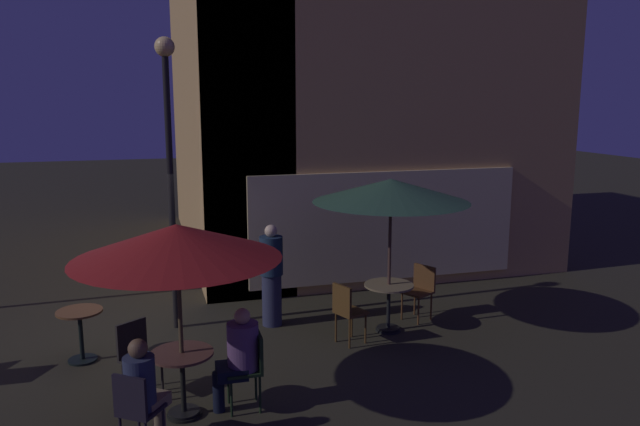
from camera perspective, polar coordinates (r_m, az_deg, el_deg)
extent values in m
plane|color=#2F2B1E|center=(9.92, -16.82, -11.47)|extent=(60.00, 60.00, 0.00)
cube|color=tan|center=(12.55, 6.61, 14.98)|extent=(7.63, 1.67, 9.25)
cube|color=tan|center=(15.11, -9.47, 14.15)|extent=(1.67, 8.50, 9.25)
cube|color=beige|center=(11.80, 6.19, -1.21)|extent=(5.34, 0.08, 2.10)
cylinder|color=black|center=(9.84, -13.63, 1.58)|extent=(0.10, 0.10, 4.32)
sphere|color=#FED084|center=(9.76, -14.22, 14.72)|extent=(0.30, 0.30, 0.30)
cylinder|color=black|center=(10.04, 6.32, -10.70)|extent=(0.40, 0.40, 0.03)
cylinder|color=black|center=(9.92, 6.37, -8.79)|extent=(0.06, 0.06, 0.74)
cylinder|color=#7D684B|center=(9.80, 6.41, -6.66)|extent=(0.78, 0.78, 0.03)
cylinder|color=black|center=(7.72, -12.47, -17.75)|extent=(0.40, 0.40, 0.03)
cylinder|color=black|center=(7.55, -12.58, -15.33)|extent=(0.06, 0.06, 0.75)
cylinder|color=#55312A|center=(7.39, -12.71, -12.60)|extent=(0.73, 0.73, 0.03)
cylinder|color=black|center=(9.53, -21.13, -12.57)|extent=(0.40, 0.40, 0.03)
cylinder|color=black|center=(9.41, -21.27, -10.65)|extent=(0.06, 0.06, 0.71)
cylinder|color=brown|center=(9.28, -21.43, -8.50)|extent=(0.63, 0.63, 0.03)
cylinder|color=black|center=(10.03, 6.33, -10.62)|extent=(0.36, 0.36, 0.06)
cylinder|color=#493029|center=(9.67, 6.46, -4.17)|extent=(0.05, 0.05, 2.39)
cone|color=#2C4D38|center=(9.46, 6.60, 2.10)|extent=(2.42, 2.42, 0.36)
cylinder|color=black|center=(7.71, -12.47, -17.65)|extent=(0.36, 0.36, 0.06)
cylinder|color=#4D3D27|center=(7.27, -12.82, -10.07)|extent=(0.05, 0.05, 2.23)
cone|color=maroon|center=(6.99, -13.14, -2.60)|extent=(2.34, 2.34, 0.39)
cylinder|color=#523416|center=(9.67, 2.96, -10.12)|extent=(0.03, 0.03, 0.47)
cylinder|color=#523416|center=(9.45, 4.25, -10.64)|extent=(0.03, 0.03, 0.47)
cylinder|color=#523416|center=(9.47, 1.49, -10.55)|extent=(0.03, 0.03, 0.47)
cylinder|color=#523416|center=(9.25, 2.77, -11.09)|extent=(0.03, 0.03, 0.47)
cube|color=#523416|center=(9.37, 2.88, -9.16)|extent=(0.52, 0.52, 0.04)
cube|color=#523416|center=(9.18, 2.04, -8.03)|extent=(0.19, 0.38, 0.43)
cylinder|color=#57331A|center=(10.27, 9.11, -8.99)|extent=(0.03, 0.03, 0.46)
cylinder|color=#57331A|center=(10.47, 7.61, -8.57)|extent=(0.03, 0.03, 0.46)
cylinder|color=#57331A|center=(10.53, 10.27, -8.53)|extent=(0.03, 0.03, 0.46)
cylinder|color=#57331A|center=(10.73, 8.78, -8.13)|extent=(0.03, 0.03, 0.46)
cube|color=#57331A|center=(10.42, 8.98, -7.26)|extent=(0.58, 0.58, 0.04)
cube|color=#57331A|center=(10.50, 9.67, -5.87)|extent=(0.23, 0.40, 0.41)
cylinder|color=black|center=(7.23, -16.43, -18.08)|extent=(0.03, 0.03, 0.46)
cube|color=black|center=(6.93, -16.24, -17.11)|extent=(0.54, 0.54, 0.04)
cube|color=black|center=(6.70, -17.23, -15.94)|extent=(0.34, 0.26, 0.43)
cylinder|color=black|center=(7.49, -8.21, -16.60)|extent=(0.03, 0.03, 0.47)
cylinder|color=black|center=(7.79, -8.49, -15.50)|extent=(0.03, 0.03, 0.47)
cylinder|color=black|center=(7.53, -5.58, -16.40)|extent=(0.03, 0.03, 0.47)
cylinder|color=black|center=(7.83, -5.97, -15.31)|extent=(0.03, 0.03, 0.47)
cube|color=black|center=(7.55, -7.11, -14.22)|extent=(0.43, 0.43, 0.04)
cube|color=black|center=(7.48, -5.68, -12.50)|extent=(0.05, 0.42, 0.43)
cylinder|color=black|center=(8.16, -14.42, -14.57)|extent=(0.03, 0.03, 0.44)
cylinder|color=black|center=(7.99, -16.41, -15.25)|extent=(0.03, 0.03, 0.44)
cylinder|color=black|center=(8.41, -15.83, -13.86)|extent=(0.03, 0.03, 0.44)
cylinder|color=black|center=(8.25, -17.79, -14.49)|extent=(0.03, 0.03, 0.44)
cube|color=black|center=(8.10, -16.20, -13.00)|extent=(0.58, 0.58, 0.04)
cube|color=black|center=(8.16, -17.07, -11.05)|extent=(0.37, 0.27, 0.45)
cube|color=#846E52|center=(7.02, -15.56, -16.54)|extent=(0.47, 0.48, 0.14)
cylinder|color=#846E52|center=(7.25, -14.70, -17.77)|extent=(0.14, 0.14, 0.49)
cylinder|color=#292F4B|center=(6.80, -16.37, -14.88)|extent=(0.32, 0.32, 0.57)
sphere|color=brown|center=(6.65, -16.54, -11.96)|extent=(0.20, 0.20, 0.20)
cube|color=black|center=(7.54, -8.20, -14.29)|extent=(0.37, 0.38, 0.14)
cylinder|color=black|center=(7.63, -9.39, -16.05)|extent=(0.14, 0.14, 0.49)
cylinder|color=#603F6E|center=(7.43, -7.16, -12.20)|extent=(0.37, 0.37, 0.58)
sphere|color=tan|center=(7.30, -7.23, -9.48)|extent=(0.19, 0.19, 0.19)
cylinder|color=#2D304C|center=(10.12, -4.49, -8.01)|extent=(0.32, 0.32, 0.85)
cylinder|color=#1B2D43|center=(9.91, -4.55, -3.95)|extent=(0.37, 0.37, 0.62)
sphere|color=beige|center=(9.82, -4.58, -1.68)|extent=(0.20, 0.20, 0.20)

